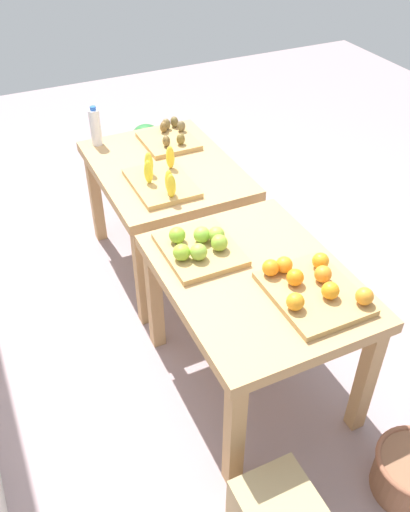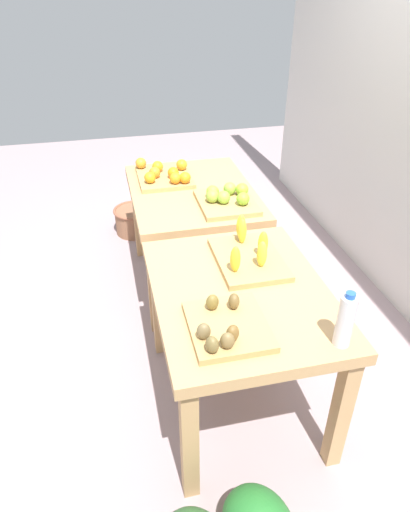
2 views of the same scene
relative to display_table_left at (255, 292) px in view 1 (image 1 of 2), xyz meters
name	(u,v)px [view 1 (image 1 of 2)]	position (x,y,z in m)	size (l,w,h in m)	color
ground_plane	(204,313)	(0.56, 0.00, -0.63)	(8.00, 8.00, 0.00)	gray
display_table_left	(255,292)	(0.00, 0.00, 0.00)	(1.04, 0.80, 0.74)	tan
display_table_right	(165,180)	(1.12, 0.00, 0.00)	(1.04, 0.80, 0.74)	tan
orange_bin	(312,287)	(-0.21, -0.15, 0.14)	(0.44, 0.38, 0.11)	tan
apple_bin	(199,246)	(0.26, 0.17, 0.15)	(0.40, 0.34, 0.11)	tan
banana_crate	(161,180)	(0.90, 0.10, 0.14)	(0.44, 0.32, 0.17)	tan
kiwi_bin	(169,138)	(1.38, -0.14, 0.14)	(0.36, 0.32, 0.10)	tan
water_bottle	(95,127)	(1.55, 0.28, 0.23)	(0.07, 0.07, 0.25)	silver
watermelon_pile	(153,171)	(2.00, -0.23, -0.44)	(0.67, 0.60, 0.51)	#356C34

